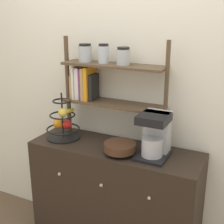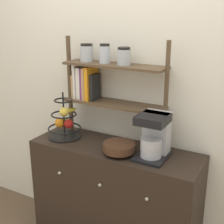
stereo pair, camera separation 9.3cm
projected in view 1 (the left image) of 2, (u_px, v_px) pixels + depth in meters
name	position (u px, v px, depth m)	size (l,w,h in m)	color
wall_back	(129.00, 86.00, 2.35)	(7.00, 0.05, 2.60)	silver
sideboard	(114.00, 201.00, 2.40)	(1.27, 0.43, 0.89)	black
coffee_maker	(155.00, 134.00, 2.10)	(0.20, 0.26, 0.31)	black
fruit_stand	(63.00, 123.00, 2.41)	(0.26, 0.26, 0.36)	black
wooden_bowl	(120.00, 148.00, 2.15)	(0.22, 0.22, 0.08)	#422819
shelf_hutch	(100.00, 79.00, 2.30)	(0.82, 0.20, 0.77)	brown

